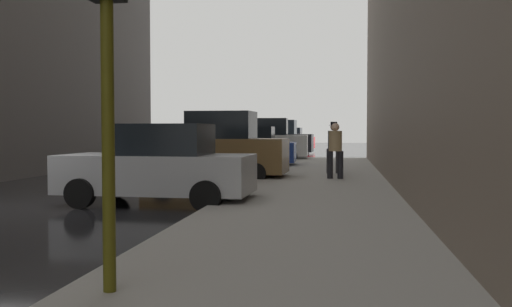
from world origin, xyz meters
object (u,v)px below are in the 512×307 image
Objects in this scene: parked_black_suv at (277,139)px; parked_white_van at (265,141)px; parked_red_hatchback at (286,140)px; fire_hydrant at (274,165)px; pedestrian_in_tan_coat at (335,148)px; parked_blue_sedan at (248,148)px; parked_silver_sedan at (159,166)px; parked_bronze_suv at (217,149)px; traffic_light at (107,11)px; pedestrian_with_beanie at (334,145)px.

parked_white_van is at bearing -90.00° from parked_black_suv.
parked_red_hatchback is 23.38m from fire_hydrant.
fire_hydrant is 0.41× the size of pedestrian_in_tan_coat.
parked_black_suv is at bearing 90.00° from parked_blue_sedan.
parked_blue_sedan is 7.72m from pedestrian_in_tan_coat.
fire_hydrant is 2.31m from pedestrian_in_tan_coat.
parked_bronze_suv is at bearing 90.00° from parked_silver_sedan.
parked_black_suv is at bearing -90.00° from parked_red_hatchback.
traffic_light is 12.89m from pedestrian_in_tan_coat.
parked_white_van is (-0.00, 17.73, 0.18)m from parked_silver_sedan.
parked_bronze_suv is 13.39m from traffic_light.
parked_blue_sedan is at bearing -90.00° from parked_red_hatchback.
traffic_light reaches higher than fire_hydrant.
parked_blue_sedan is 2.38× the size of pedestrian_with_beanie.
traffic_light is (1.85, -13.14, 1.73)m from parked_bronze_suv.
parked_red_hatchback is (-0.00, 17.55, 0.00)m from parked_blue_sedan.
pedestrian_in_tan_coat reaches higher than parked_red_hatchback.
parked_silver_sedan is 1.00× the size of parked_red_hatchback.
parked_blue_sedan is 11.13m from parked_black_suv.
pedestrian_with_beanie is (3.75, -15.69, 0.10)m from parked_black_suv.
fire_hydrant is at bearing 74.44° from parked_silver_sedan.
pedestrian_with_beanie reaches higher than pedestrian_in_tan_coat.
parked_white_van reaches higher than parked_blue_sedan.
parked_silver_sedan is 6.05m from parked_bronze_suv.
parked_black_suv is at bearing 96.10° from fire_hydrant.
parked_blue_sedan is 2.48× the size of pedestrian_in_tan_coat.
parked_blue_sedan is at bearing -90.00° from parked_black_suv.
pedestrian_with_beanie is at bearing 92.00° from pedestrian_in_tan_coat.
parked_white_van is at bearing 94.27° from traffic_light.
parked_red_hatchback is at bearing 92.88° from traffic_light.
parked_silver_sedan is at bearing -90.00° from parked_black_suv.
pedestrian_in_tan_coat is (3.82, -24.25, 0.26)m from parked_red_hatchback.
parked_silver_sedan is 6.73m from pedestrian_in_tan_coat.
parked_silver_sedan is at bearing 104.63° from traffic_light.
traffic_light is at bearing -87.12° from parked_red_hatchback.
parked_red_hatchback is at bearing 90.00° from parked_black_suv.
parked_bronze_suv is at bearing 98.03° from traffic_light.
parked_silver_sedan is 23.37m from parked_black_suv.
parked_white_van is at bearing 107.40° from pedestrian_in_tan_coat.
parked_red_hatchback is 2.49× the size of pedestrian_in_tan_coat.
parked_silver_sedan is 17.73m from parked_white_van.
traffic_light is 2.03× the size of pedestrian_with_beanie.
traffic_light is at bearing -75.37° from parked_silver_sedan.
fire_hydrant is at bearing -83.90° from parked_black_suv.
parked_silver_sedan is at bearing -116.04° from pedestrian_with_beanie.
parked_blue_sedan is 0.91× the size of parked_black_suv.
traffic_light reaches higher than parked_white_van.
parked_silver_sedan is at bearing -90.00° from parked_bronze_suv.
pedestrian_in_tan_coat is (2.02, -0.95, 0.61)m from fire_hydrant.
parked_blue_sedan is at bearing 90.00° from parked_bronze_suv.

